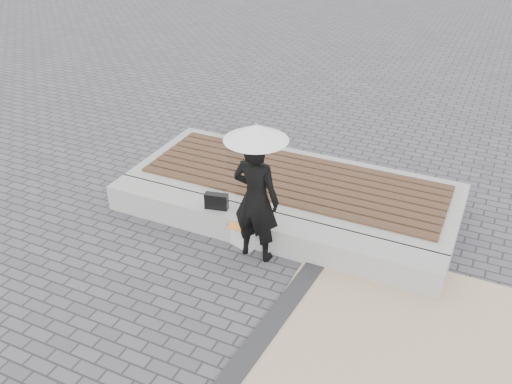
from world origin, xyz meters
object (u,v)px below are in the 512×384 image
Objects in this scene: parasol at (256,132)px; handbag at (216,201)px; canvas_tote at (243,235)px; seating_ledge at (262,230)px; woman at (256,199)px.

parasol reaches higher than handbag.
parasol is 1.67m from canvas_tote.
seating_ledge is 2.81× the size of woman.
handbag is at bearing -176.09° from seating_ledge.
handbag is 0.90× the size of canvas_tote.
seating_ledge is 0.29m from canvas_tote.
canvas_tote is at bearing -30.42° from handbag.
canvas_tote is at bearing -132.56° from seating_ledge.
woman is 0.95m from parasol.
parasol is 2.81× the size of canvas_tote.
seating_ledge is 4.84× the size of parasol.
canvas_tote is (-0.25, 0.11, -1.65)m from parasol.
canvas_tote is (-0.25, 0.11, -0.71)m from woman.
handbag is (-0.74, 0.27, -0.37)m from woman.
parasol reaches higher than woman.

